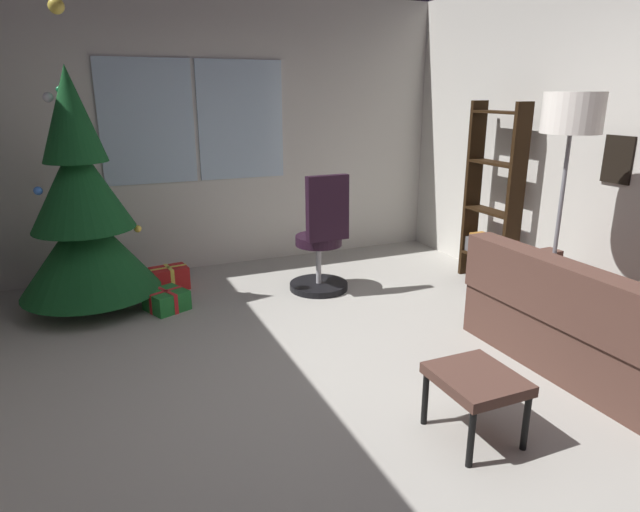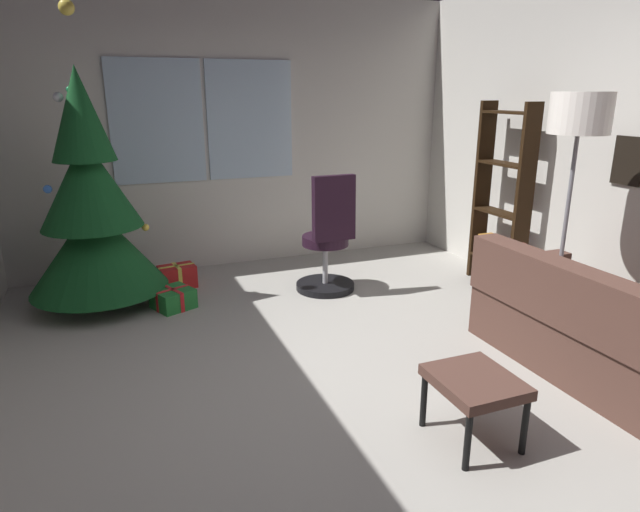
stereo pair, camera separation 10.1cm
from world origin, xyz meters
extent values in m
cube|color=#A19E95|center=(0.00, 0.00, -0.05)|extent=(4.71, 5.96, 0.10)
cube|color=beige|center=(0.00, 3.03, 1.40)|extent=(4.71, 0.10, 2.81)
cube|color=silver|center=(-0.82, 2.97, 1.54)|extent=(0.90, 0.03, 1.20)
cube|color=silver|center=(0.12, 2.97, 1.54)|extent=(0.90, 0.03, 1.20)
cube|color=black|center=(2.34, 0.25, 1.33)|extent=(0.02, 0.25, 0.36)
cube|color=#4D3229|center=(1.65, -0.37, 0.20)|extent=(0.86, 1.80, 0.39)
cube|color=#4D3229|center=(1.31, -0.37, 0.59)|extent=(0.22, 1.79, 0.40)
cube|color=#4D3229|center=(1.64, 0.46, 0.49)|extent=(0.84, 0.15, 0.20)
cube|color=beige|center=(1.42, 0.04, 0.56)|extent=(0.24, 0.41, 0.42)
cube|color=brown|center=(1.42, 0.09, 0.56)|extent=(0.24, 0.42, 0.42)
cube|color=#4D3229|center=(0.38, -0.65, 0.35)|extent=(0.42, 0.47, 0.06)
cylinder|color=black|center=(0.20, -0.86, 0.16)|extent=(0.04, 0.04, 0.32)
cylinder|color=black|center=(0.55, -0.86, 0.16)|extent=(0.04, 0.04, 0.32)
cylinder|color=black|center=(0.20, -0.45, 0.16)|extent=(0.04, 0.04, 0.32)
cylinder|color=black|center=(0.55, -0.45, 0.16)|extent=(0.04, 0.04, 0.32)
cylinder|color=#4C331E|center=(-1.49, 2.18, 0.08)|extent=(0.12, 0.12, 0.16)
cone|color=#12451E|center=(-1.49, 2.18, 0.54)|extent=(1.16, 1.16, 0.76)
cone|color=#12451E|center=(-1.49, 2.18, 1.10)|extent=(0.83, 0.83, 0.76)
cone|color=#12451E|center=(-1.49, 2.18, 1.66)|extent=(0.51, 0.51, 0.76)
sphere|color=red|center=(-1.21, 2.45, 0.79)|extent=(0.06, 0.06, 0.06)
sphere|color=gold|center=(-1.07, 2.14, 0.69)|extent=(0.06, 0.06, 0.06)
sphere|color=silver|center=(-1.64, 2.22, 1.79)|extent=(0.08, 0.08, 0.08)
sphere|color=blue|center=(-1.79, 2.06, 1.08)|extent=(0.07, 0.07, 0.07)
sphere|color=#1E8C4C|center=(-1.55, 2.30, 1.85)|extent=(0.05, 0.05, 0.05)
sphere|color=#F2D14C|center=(-1.49, 2.18, 2.45)|extent=(0.12, 0.12, 0.12)
cube|color=red|center=(-0.81, 2.40, 0.11)|extent=(0.37, 0.27, 0.22)
cube|color=#EAD84C|center=(-0.81, 2.40, 0.11)|extent=(0.35, 0.09, 0.23)
cube|color=#EAD84C|center=(-0.81, 2.40, 0.11)|extent=(0.07, 0.24, 0.23)
cube|color=#1E722D|center=(-0.91, 1.88, 0.09)|extent=(0.40, 0.40, 0.17)
cube|color=red|center=(-0.91, 1.88, 0.09)|extent=(0.30, 0.16, 0.18)
cube|color=red|center=(-0.91, 1.88, 0.09)|extent=(0.16, 0.30, 0.18)
cylinder|color=black|center=(0.52, 1.84, 0.03)|extent=(0.56, 0.56, 0.06)
cylinder|color=#B2B2B7|center=(0.52, 1.84, 0.27)|extent=(0.05, 0.05, 0.43)
cylinder|color=black|center=(0.52, 1.84, 0.49)|extent=(0.44, 0.44, 0.09)
cube|color=black|center=(0.52, 1.65, 0.83)|extent=(0.40, 0.11, 0.59)
cube|color=black|center=(2.13, 1.07, 0.87)|extent=(0.18, 0.04, 1.75)
cube|color=black|center=(2.13, 1.67, 0.87)|extent=(0.18, 0.04, 1.75)
cube|color=black|center=(2.13, 1.37, 0.25)|extent=(0.18, 0.56, 0.02)
cube|color=black|center=(2.13, 1.37, 0.72)|extent=(0.18, 0.56, 0.02)
cube|color=black|center=(2.13, 1.37, 1.18)|extent=(0.18, 0.56, 0.02)
cube|color=black|center=(2.13, 1.37, 1.65)|extent=(0.18, 0.56, 0.02)
cube|color=#A32021|center=(2.16, 1.16, 0.33)|extent=(0.13, 0.05, 0.14)
cube|color=navy|center=(2.14, 1.24, 0.34)|extent=(0.17, 0.08, 0.15)
cube|color=beige|center=(2.15, 1.31, 0.33)|extent=(0.15, 0.06, 0.14)
cube|color=#3C743A|center=(2.15, 1.38, 0.34)|extent=(0.14, 0.06, 0.16)
cube|color=#852971|center=(2.15, 1.47, 0.37)|extent=(0.15, 0.07, 0.21)
cube|color=#AC6D27|center=(2.14, 1.55, 0.36)|extent=(0.16, 0.06, 0.20)
cube|color=#565455|center=(2.15, 1.63, 0.34)|extent=(0.15, 0.07, 0.15)
cylinder|color=slate|center=(1.71, 0.16, 0.01)|extent=(0.28, 0.28, 0.03)
cylinder|color=slate|center=(1.71, 0.16, 0.79)|extent=(0.03, 0.03, 1.52)
cylinder|color=white|center=(1.71, 0.16, 1.69)|extent=(0.41, 0.41, 0.28)
camera|label=1|loc=(-1.42, -2.71, 1.84)|focal=30.53mm
camera|label=2|loc=(-1.33, -2.75, 1.84)|focal=30.53mm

